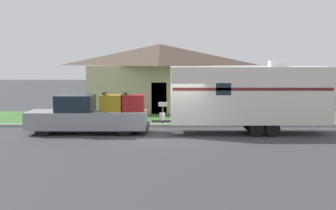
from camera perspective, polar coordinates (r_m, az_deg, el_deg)
ground_plane at (r=21.58m, az=1.16°, el=-4.09°), size 120.00×120.00×0.00m
curb_strip at (r=25.27m, az=0.98°, el=-2.49°), size 80.00×0.30×0.14m
lawn_strip at (r=28.90m, az=0.85°, el=-1.57°), size 80.00×7.00×0.03m
house_across_street at (r=34.13m, az=-1.06°, el=3.62°), size 10.29×7.66×4.72m
pickup_truck at (r=23.25m, az=-9.66°, el=-1.27°), size 5.93×1.90×2.02m
travel_trailer at (r=23.17m, az=9.78°, el=1.24°), size 8.57×2.32×3.55m
mailbox at (r=25.83m, az=-0.69°, el=-0.31°), size 0.48×0.20×1.25m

